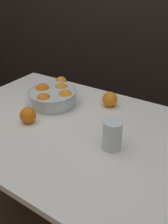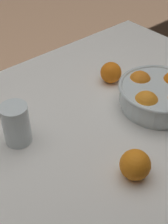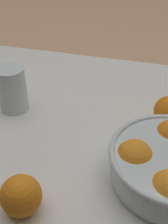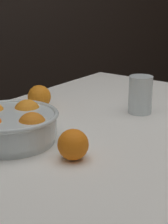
% 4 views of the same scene
% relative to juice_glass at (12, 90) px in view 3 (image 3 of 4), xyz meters
% --- Properties ---
extents(dining_table, '(1.28, 0.81, 0.75)m').
position_rel_juice_glass_xyz_m(dining_table, '(-0.20, 0.05, -0.14)').
color(dining_table, white).
rests_on(dining_table, ground_plane).
extents(juice_glass, '(0.08, 0.08, 0.12)m').
position_rel_juice_glass_xyz_m(juice_glass, '(0.00, 0.00, 0.00)').
color(juice_glass, '#F4A314').
rests_on(juice_glass, dining_table).
extents(orange_loose_aside, '(0.08, 0.08, 0.08)m').
position_rel_juice_glass_xyz_m(orange_loose_aside, '(-0.15, 0.30, -0.02)').
color(orange_loose_aside, orange).
rests_on(orange_loose_aside, dining_table).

